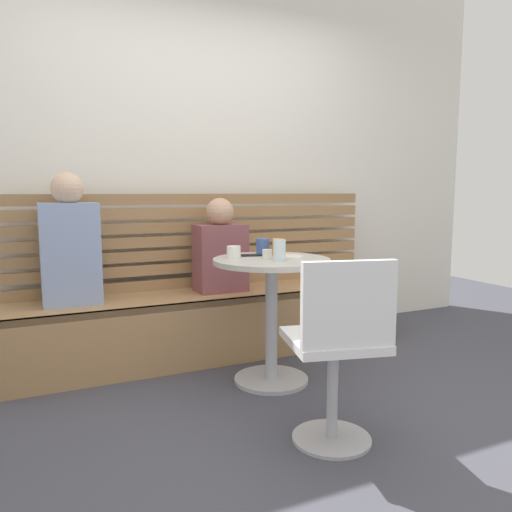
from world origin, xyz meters
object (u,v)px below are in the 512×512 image
at_px(cup_tumbler_orange, 278,247).
at_px(cup_espresso_small, 267,254).
at_px(cafe_table, 271,296).
at_px(person_child_left, 220,250).
at_px(plate_small, 289,257).
at_px(person_adult, 70,246).
at_px(cup_glass_tall, 279,250).
at_px(cup_mug_blue, 263,246).
at_px(booth_bench, 214,323).
at_px(white_chair, 339,346).
at_px(cup_ceramic_white, 234,252).
at_px(phone_on_table, 252,255).

bearing_deg(cup_tumbler_orange, cup_espresso_small, -136.45).
xyz_separation_m(cafe_table, person_child_left, (-0.07, 0.64, 0.20)).
xyz_separation_m(cafe_table, plate_small, (0.11, -0.01, 0.23)).
relative_size(person_adult, cup_glass_tall, 6.66).
bearing_deg(cup_espresso_small, cup_mug_blue, 70.34).
height_order(cup_glass_tall, cup_tumbler_orange, cup_glass_tall).
bearing_deg(cup_mug_blue, booth_bench, 114.61).
xyz_separation_m(white_chair, cup_mug_blue, (0.13, 1.03, 0.32)).
relative_size(cup_ceramic_white, plate_small, 0.47).
bearing_deg(cup_tumbler_orange, cup_glass_tall, -115.59).
xyz_separation_m(cup_tumbler_orange, cup_espresso_small, (-0.14, -0.13, -0.02)).
distance_m(cafe_table, cup_tumbler_orange, 0.32).
distance_m(white_chair, plate_small, 0.87).
xyz_separation_m(cafe_table, cup_glass_tall, (-0.01, -0.11, 0.28)).
distance_m(white_chair, person_adult, 1.78).
xyz_separation_m(cup_ceramic_white, phone_on_table, (0.14, 0.04, -0.03)).
height_order(white_chair, phone_on_table, white_chair).
xyz_separation_m(booth_bench, cup_mug_blue, (0.18, -0.39, 0.57)).
bearing_deg(phone_on_table, cup_espresso_small, -156.95).
xyz_separation_m(person_adult, phone_on_table, (0.99, -0.49, -0.06)).
relative_size(cafe_table, cup_ceramic_white, 9.25).
relative_size(cup_espresso_small, cup_ceramic_white, 0.70).
distance_m(cup_glass_tall, cup_tumbler_orange, 0.26).
height_order(cafe_table, cup_tumbler_orange, cup_tumbler_orange).
xyz_separation_m(white_chair, cup_tumbler_orange, (0.19, 0.94, 0.33)).
height_order(cup_mug_blue, cup_tumbler_orange, cup_tumbler_orange).
bearing_deg(phone_on_table, cup_mug_blue, -42.86).
xyz_separation_m(cup_glass_tall, cup_espresso_small, (-0.03, 0.10, -0.03)).
distance_m(person_adult, cup_glass_tall, 1.28).
bearing_deg(booth_bench, phone_on_table, -79.75).
height_order(cafe_table, plate_small, plate_small).
distance_m(cup_glass_tall, plate_small, 0.16).
bearing_deg(person_adult, phone_on_table, -26.15).
distance_m(person_adult, phone_on_table, 1.11).
bearing_deg(phone_on_table, plate_small, -120.51).
height_order(person_adult, cup_glass_tall, person_adult).
distance_m(cup_mug_blue, plate_small, 0.24).
relative_size(white_chair, cup_ceramic_white, 10.63).
xyz_separation_m(cup_espresso_small, plate_small, (0.14, -0.01, -0.02)).
distance_m(person_adult, cup_tumbler_orange, 1.26).
xyz_separation_m(cup_mug_blue, cup_espresso_small, (-0.08, -0.22, -0.02)).
height_order(cup_glass_tall, cup_espresso_small, cup_glass_tall).
distance_m(cafe_table, cup_glass_tall, 0.30).
bearing_deg(person_child_left, phone_on_table, -87.25).
distance_m(person_adult, person_child_left, 0.97).
height_order(cafe_table, cup_glass_tall, cup_glass_tall).
bearing_deg(plate_small, person_child_left, 105.66).
height_order(person_child_left, phone_on_table, person_child_left).
relative_size(person_child_left, phone_on_table, 4.58).
bearing_deg(person_child_left, plate_small, -74.34).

